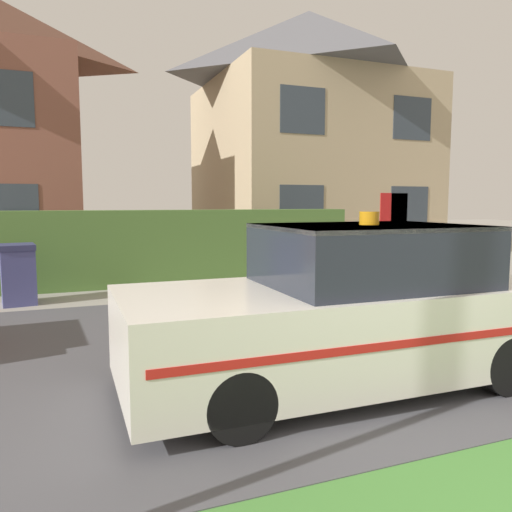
% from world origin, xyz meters
% --- Properties ---
extents(road_strip, '(28.00, 6.36, 0.01)m').
position_xyz_m(road_strip, '(0.00, 4.50, 0.01)').
color(road_strip, '#4C4C51').
rests_on(road_strip, ground).
extents(garden_hedge, '(8.01, 0.70, 1.65)m').
position_xyz_m(garden_hedge, '(-0.20, 9.65, 0.82)').
color(garden_hedge, '#4C7233').
rests_on(garden_hedge, ground).
extents(police_car, '(4.30, 1.82, 1.71)m').
position_xyz_m(police_car, '(-0.13, 2.82, 0.75)').
color(police_car, black).
rests_on(police_car, road_strip).
extents(house_right, '(7.19, 6.99, 8.44)m').
position_xyz_m(house_right, '(5.61, 14.82, 4.30)').
color(house_right, tan).
rests_on(house_right, ground).
extents(wheelie_bin, '(0.66, 0.77, 1.08)m').
position_xyz_m(wheelie_bin, '(-3.47, 8.40, 0.54)').
color(wheelie_bin, '#474C8C').
rests_on(wheelie_bin, ground).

